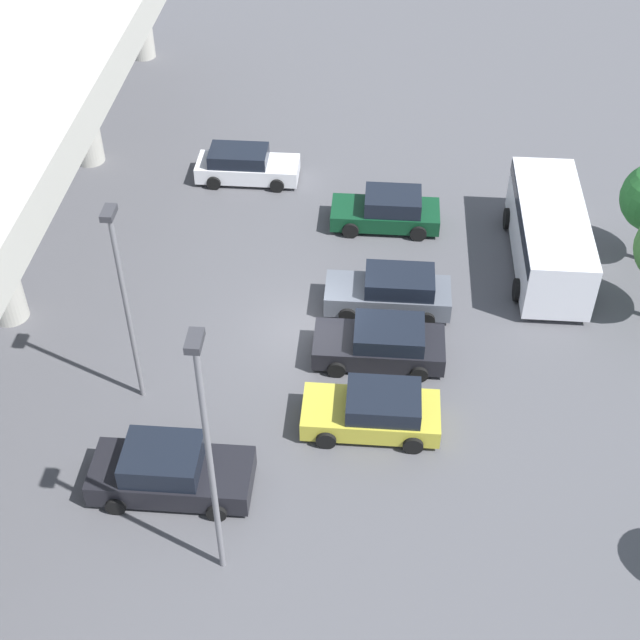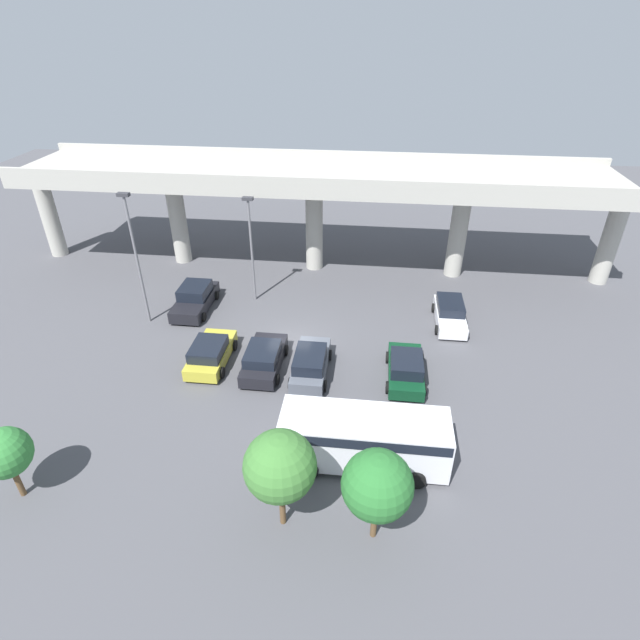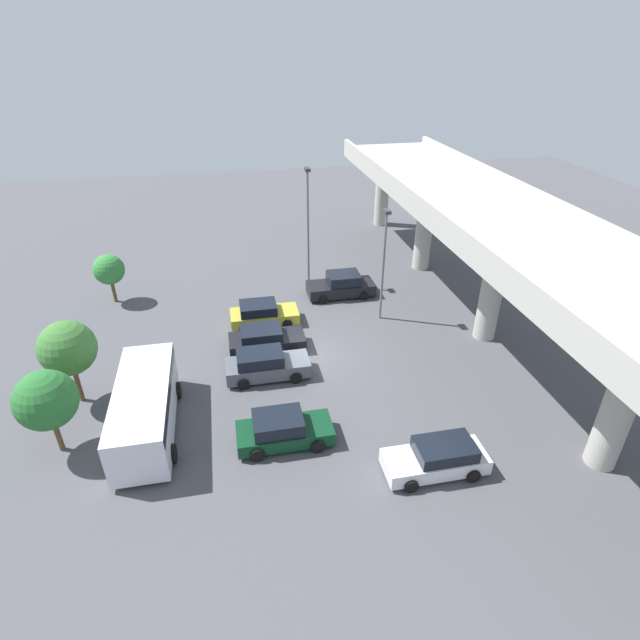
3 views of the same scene
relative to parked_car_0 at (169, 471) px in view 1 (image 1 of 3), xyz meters
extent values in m
plane|color=#4C4C51|center=(7.23, -3.70, -0.76)|extent=(92.20, 92.20, 0.00)
cube|color=#ADAAA0|center=(7.23, 3.70, 7.15)|extent=(43.03, 0.30, 0.55)
cylinder|color=#ADAAA0|center=(17.99, 7.41, 2.61)|extent=(1.29, 1.29, 6.74)
cube|color=black|center=(0.00, -0.06, -0.20)|extent=(2.00, 4.76, 0.78)
cube|color=black|center=(0.00, 0.15, 0.55)|extent=(1.84, 2.25, 0.73)
cylinder|color=black|center=(1.02, -1.53, -0.46)|extent=(0.22, 0.60, 0.60)
cylinder|color=black|center=(-1.02, -1.53, -0.46)|extent=(0.22, 0.60, 0.60)
cylinder|color=black|center=(1.02, 1.42, -0.46)|extent=(0.22, 0.60, 0.60)
cylinder|color=black|center=(-1.02, 1.42, -0.46)|extent=(0.22, 0.60, 0.60)
cube|color=gold|center=(2.91, -5.83, -0.24)|extent=(1.91, 4.35, 0.68)
cube|color=black|center=(2.91, -6.21, 0.41)|extent=(1.76, 2.32, 0.62)
cylinder|color=black|center=(1.94, -4.49, -0.44)|extent=(0.22, 0.64, 0.64)
cylinder|color=black|center=(3.89, -4.49, -0.44)|extent=(0.22, 0.64, 0.64)
cylinder|color=black|center=(1.94, -7.18, -0.44)|extent=(0.22, 0.64, 0.64)
cylinder|color=black|center=(3.89, -7.18, -0.44)|extent=(0.22, 0.64, 0.64)
cube|color=black|center=(6.06, -6.00, -0.23)|extent=(1.92, 4.47, 0.72)
cube|color=black|center=(6.06, -6.32, 0.42)|extent=(1.77, 2.36, 0.58)
cylinder|color=black|center=(5.08, -4.62, -0.46)|extent=(0.22, 0.61, 0.61)
cylinder|color=black|center=(7.04, -4.62, -0.46)|extent=(0.22, 0.61, 0.61)
cylinder|color=black|center=(5.08, -7.39, -0.46)|extent=(0.22, 0.61, 0.61)
cylinder|color=black|center=(7.04, -7.39, -0.46)|extent=(0.22, 0.61, 0.61)
cube|color=#515660|center=(8.75, -6.25, -0.19)|extent=(1.78, 4.56, 0.79)
cube|color=black|center=(8.75, -6.65, 0.52)|extent=(1.64, 2.48, 0.64)
cylinder|color=black|center=(7.84, -4.83, -0.44)|extent=(0.22, 0.64, 0.64)
cylinder|color=black|center=(9.67, -4.83, -0.44)|extent=(0.22, 0.64, 0.64)
cylinder|color=black|center=(7.84, -7.66, -0.44)|extent=(0.22, 0.64, 0.64)
cylinder|color=black|center=(9.67, -7.66, -0.44)|extent=(0.22, 0.64, 0.64)
cube|color=#0C381E|center=(13.99, -6.04, -0.25)|extent=(1.86, 4.41, 0.67)
cube|color=black|center=(13.99, -6.33, 0.42)|extent=(1.71, 2.26, 0.67)
cylinder|color=black|center=(13.04, -4.67, -0.43)|extent=(0.22, 0.66, 0.66)
cylinder|color=black|center=(14.94, -4.67, -0.43)|extent=(0.22, 0.66, 0.66)
cylinder|color=black|center=(13.04, -7.41, -0.43)|extent=(0.22, 0.66, 0.66)
cylinder|color=black|center=(14.94, -7.41, -0.43)|extent=(0.22, 0.66, 0.66)
cube|color=silver|center=(17.01, 0.04, -0.24)|extent=(1.75, 4.45, 0.70)
cube|color=black|center=(17.01, 0.42, 0.40)|extent=(1.61, 2.51, 0.58)
cylinder|color=black|center=(17.91, -1.34, -0.46)|extent=(0.22, 0.61, 0.61)
cylinder|color=black|center=(16.12, -1.34, -0.46)|extent=(0.22, 0.61, 0.61)
cylinder|color=black|center=(17.91, 1.42, -0.46)|extent=(0.22, 0.61, 0.61)
cylinder|color=black|center=(16.12, 1.42, -0.46)|extent=(0.22, 0.61, 0.61)
cube|color=silver|center=(11.93, -12.30, 0.60)|extent=(7.39, 2.44, 2.25)
cube|color=black|center=(11.93, -12.30, 1.40)|extent=(7.24, 2.49, 0.50)
cylinder|color=black|center=(14.22, -11.06, -0.33)|extent=(0.86, 0.29, 0.86)
cylinder|color=black|center=(14.22, -13.54, -0.33)|extent=(0.86, 0.29, 0.86)
cylinder|color=black|center=(9.64, -11.06, -0.33)|extent=(0.86, 0.29, 0.86)
cylinder|color=black|center=(9.64, -13.54, -0.33)|extent=(0.86, 0.29, 0.86)
cylinder|color=slate|center=(-2.51, -1.94, 3.43)|extent=(0.16, 0.16, 8.38)
cube|color=#333338|center=(-2.51, -1.94, 7.71)|extent=(0.70, 0.35, 0.20)
cylinder|color=slate|center=(3.73, 1.74, 2.83)|extent=(0.16, 0.16, 7.18)
cube|color=#333338|center=(3.73, 1.74, 6.52)|extent=(0.70, 0.35, 0.20)
camera|label=1|loc=(-16.22, -5.70, 20.72)|focal=50.00mm
camera|label=2|loc=(11.85, -28.31, 16.58)|focal=28.00mm
camera|label=3|loc=(31.23, -7.86, 15.75)|focal=28.00mm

